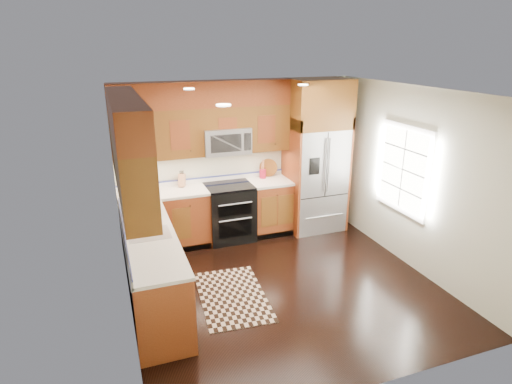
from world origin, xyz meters
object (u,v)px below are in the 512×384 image
object	(u,v)px
range	(230,212)
knife_block	(182,180)
utensil_crock	(263,172)
refrigerator	(316,156)
rug	(232,296)

from	to	relation	value
range	knife_block	xyz separation A→B (m)	(-0.72, 0.23, 0.58)
utensil_crock	refrigerator	bearing A→B (deg)	-14.95
knife_block	utensil_crock	world-z (taller)	utensil_crock
rug	knife_block	size ratio (longest dim) A/B	5.28
refrigerator	range	bearing A→B (deg)	178.60
rug	range	bearing A→B (deg)	78.92
rug	utensil_crock	xyz separation A→B (m)	(1.14, 1.91, 1.05)
refrigerator	knife_block	size ratio (longest dim) A/B	9.90
knife_block	refrigerator	bearing A→B (deg)	-6.77
range	refrigerator	world-z (taller)	refrigerator
range	rug	size ratio (longest dim) A/B	0.68
range	utensil_crock	size ratio (longest dim) A/B	2.92
refrigerator	knife_block	bearing A→B (deg)	173.23
knife_block	utensil_crock	bearing A→B (deg)	-1.36
knife_block	utensil_crock	size ratio (longest dim) A/B	0.81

